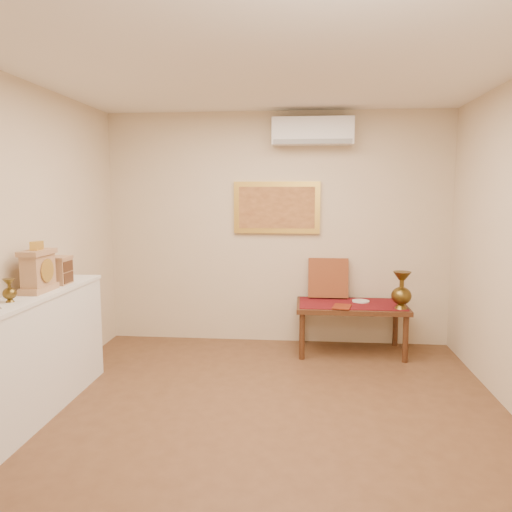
# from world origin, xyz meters

# --- Properties ---
(floor) EXTENTS (4.50, 4.50, 0.00)m
(floor) POSITION_xyz_m (0.00, 0.00, 0.00)
(floor) COLOR brown
(floor) RESTS_ON ground
(ceiling) EXTENTS (4.50, 4.50, 0.00)m
(ceiling) POSITION_xyz_m (0.00, 0.00, 2.70)
(ceiling) COLOR white
(ceiling) RESTS_ON ground
(wall_back) EXTENTS (4.00, 0.02, 2.70)m
(wall_back) POSITION_xyz_m (0.00, 2.25, 1.35)
(wall_back) COLOR beige
(wall_back) RESTS_ON ground
(wall_front) EXTENTS (4.00, 0.02, 2.70)m
(wall_front) POSITION_xyz_m (0.00, -2.25, 1.35)
(wall_front) COLOR beige
(wall_front) RESTS_ON ground
(wall_left) EXTENTS (0.02, 4.50, 2.70)m
(wall_left) POSITION_xyz_m (-2.00, 0.00, 1.35)
(wall_left) COLOR beige
(wall_left) RESTS_ON ground
(brass_urn_small) EXTENTS (0.10, 0.10, 0.22)m
(brass_urn_small) POSITION_xyz_m (-1.82, -0.21, 1.09)
(brass_urn_small) COLOR brown
(brass_urn_small) RESTS_ON display_ledge
(table_cloth) EXTENTS (1.14, 0.59, 0.01)m
(table_cloth) POSITION_xyz_m (0.85, 1.88, 0.55)
(table_cloth) COLOR maroon
(table_cloth) RESTS_ON low_table
(brass_urn_tall) EXTENTS (0.21, 0.21, 0.48)m
(brass_urn_tall) POSITION_xyz_m (1.35, 1.68, 0.80)
(brass_urn_tall) COLOR brown
(brass_urn_tall) RESTS_ON table_cloth
(plate) EXTENTS (0.19, 0.19, 0.01)m
(plate) POSITION_xyz_m (0.96, 1.97, 0.56)
(plate) COLOR silver
(plate) RESTS_ON table_cloth
(menu) EXTENTS (0.23, 0.28, 0.01)m
(menu) POSITION_xyz_m (0.73, 1.68, 0.56)
(menu) COLOR maroon
(menu) RESTS_ON table_cloth
(cushion) EXTENTS (0.46, 0.19, 0.47)m
(cushion) POSITION_xyz_m (0.60, 2.16, 0.79)
(cushion) COLOR maroon
(cushion) RESTS_ON table_cloth
(display_ledge) EXTENTS (0.37, 2.02, 0.98)m
(display_ledge) POSITION_xyz_m (-1.82, 0.00, 0.49)
(display_ledge) COLOR white
(display_ledge) RESTS_ON floor
(mantel_clock) EXTENTS (0.17, 0.36, 0.41)m
(mantel_clock) POSITION_xyz_m (-1.81, 0.18, 1.15)
(mantel_clock) COLOR tan
(mantel_clock) RESTS_ON display_ledge
(wooden_chest) EXTENTS (0.16, 0.21, 0.24)m
(wooden_chest) POSITION_xyz_m (-1.80, 0.51, 1.10)
(wooden_chest) COLOR tan
(wooden_chest) RESTS_ON display_ledge
(low_table) EXTENTS (1.20, 0.70, 0.55)m
(low_table) POSITION_xyz_m (0.85, 1.88, 0.48)
(low_table) COLOR #492715
(low_table) RESTS_ON floor
(painting) EXTENTS (1.00, 0.06, 0.60)m
(painting) POSITION_xyz_m (0.00, 2.22, 1.60)
(painting) COLOR gold
(painting) RESTS_ON wall_back
(ac_unit) EXTENTS (0.90, 0.25, 0.30)m
(ac_unit) POSITION_xyz_m (0.40, 2.12, 2.45)
(ac_unit) COLOR silver
(ac_unit) RESTS_ON wall_back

